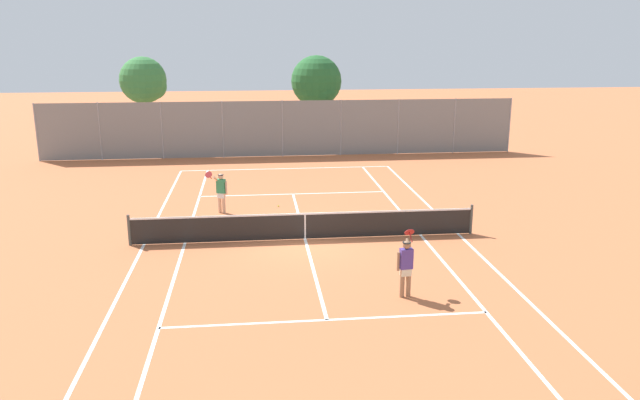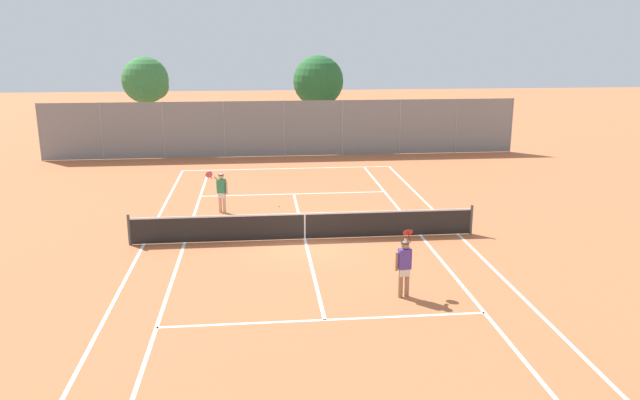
{
  "view_description": "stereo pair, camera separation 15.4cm",
  "coord_description": "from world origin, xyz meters",
  "px_view_note": "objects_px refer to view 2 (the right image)",
  "views": [
    {
      "loc": [
        -1.72,
        -20.58,
        6.91
      ],
      "look_at": [
        0.68,
        1.5,
        1.0
      ],
      "focal_mm": 35.0,
      "sensor_mm": 36.0,
      "label": 1
    },
    {
      "loc": [
        -1.57,
        -20.6,
        6.91
      ],
      "look_at": [
        0.68,
        1.5,
        1.0
      ],
      "focal_mm": 35.0,
      "sensor_mm": 36.0,
      "label": 2
    }
  ],
  "objects_px": {
    "tree_behind_right": "(319,83)",
    "player_far_left": "(221,190)",
    "player_near_side": "(404,265)",
    "tree_behind_left": "(147,81)",
    "tennis_net": "(305,225)",
    "loose_tennis_ball_0": "(279,206)"
  },
  "relations": [
    {
      "from": "player_near_side",
      "to": "player_far_left",
      "type": "bearing_deg",
      "value": 120.97
    },
    {
      "from": "player_far_left",
      "to": "loose_tennis_ball_0",
      "type": "distance_m",
      "value": 2.55
    },
    {
      "from": "player_near_side",
      "to": "tree_behind_left",
      "type": "distance_m",
      "value": 26.11
    },
    {
      "from": "tree_behind_right",
      "to": "tree_behind_left",
      "type": "bearing_deg",
      "value": 177.97
    },
    {
      "from": "loose_tennis_ball_0",
      "to": "tree_behind_right",
      "type": "distance_m",
      "value": 14.72
    },
    {
      "from": "tree_behind_left",
      "to": "tree_behind_right",
      "type": "relative_size",
      "value": 0.99
    },
    {
      "from": "player_near_side",
      "to": "player_far_left",
      "type": "height_order",
      "value": "same"
    },
    {
      "from": "tree_behind_left",
      "to": "tree_behind_right",
      "type": "distance_m",
      "value": 10.47
    },
    {
      "from": "player_near_side",
      "to": "loose_tennis_ball_0",
      "type": "bearing_deg",
      "value": 107.62
    },
    {
      "from": "player_near_side",
      "to": "tree_behind_right",
      "type": "height_order",
      "value": "tree_behind_right"
    },
    {
      "from": "player_near_side",
      "to": "tree_behind_left",
      "type": "height_order",
      "value": "tree_behind_left"
    },
    {
      "from": "player_far_left",
      "to": "tree_behind_left",
      "type": "distance_m",
      "value": 16.05
    },
    {
      "from": "tennis_net",
      "to": "loose_tennis_ball_0",
      "type": "relative_size",
      "value": 181.82
    },
    {
      "from": "tree_behind_right",
      "to": "player_far_left",
      "type": "bearing_deg",
      "value": -110.33
    },
    {
      "from": "tennis_net",
      "to": "tree_behind_left",
      "type": "height_order",
      "value": "tree_behind_left"
    },
    {
      "from": "tree_behind_left",
      "to": "tennis_net",
      "type": "bearing_deg",
      "value": -66.36
    },
    {
      "from": "tennis_net",
      "to": "player_near_side",
      "type": "relative_size",
      "value": 6.76
    },
    {
      "from": "player_near_side",
      "to": "tree_behind_left",
      "type": "bearing_deg",
      "value": 113.67
    },
    {
      "from": "player_near_side",
      "to": "player_far_left",
      "type": "xyz_separation_m",
      "value": [
        -5.32,
        8.86,
        0.0
      ]
    },
    {
      "from": "tennis_net",
      "to": "tree_behind_left",
      "type": "distance_m",
      "value": 20.57
    },
    {
      "from": "player_near_side",
      "to": "tree_behind_right",
      "type": "relative_size",
      "value": 0.31
    },
    {
      "from": "tennis_net",
      "to": "tree_behind_right",
      "type": "relative_size",
      "value": 2.11
    }
  ]
}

